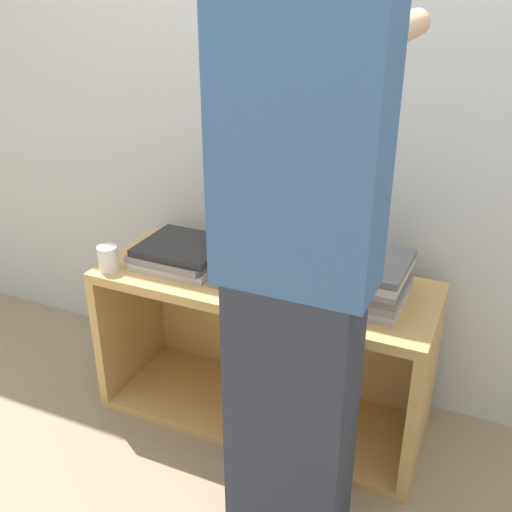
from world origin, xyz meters
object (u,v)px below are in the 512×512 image
at_px(laptop_stack_right, 359,277).
at_px(laptop_open, 271,258).
at_px(person, 297,265).
at_px(mug, 108,258).
at_px(laptop_stack_left, 182,253).

bearing_deg(laptop_stack_right, laptop_open, 168.96).
relative_size(person, mug, 19.56).
relative_size(laptop_open, person, 0.23).
height_order(laptop_open, mug, laptop_open).
xyz_separation_m(laptop_stack_right, mug, (-0.89, -0.17, -0.03)).
bearing_deg(laptop_open, mug, -156.67).
bearing_deg(laptop_stack_right, person, -96.43).
xyz_separation_m(laptop_stack_left, person, (0.62, -0.46, 0.28)).
distance_m(laptop_stack_right, mug, 0.90).
height_order(laptop_stack_left, person, person).
xyz_separation_m(laptop_stack_left, mug, (-0.21, -0.16, 0.01)).
bearing_deg(person, laptop_open, 118.51).
relative_size(laptop_stack_right, mug, 3.44).
distance_m(laptop_open, laptop_stack_left, 0.34).
bearing_deg(person, laptop_stack_right, 83.57).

